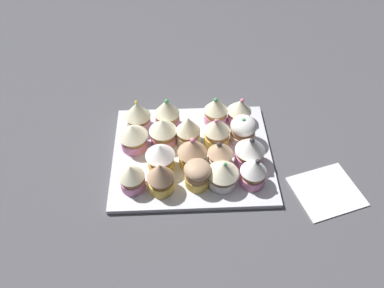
{
  "coord_description": "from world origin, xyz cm",
  "views": [
    {
      "loc": [
        -2.36,
        -56.06,
        66.98
      ],
      "look_at": [
        0.0,
        0.0,
        4.2
      ],
      "focal_mm": 35.46,
      "sensor_mm": 36.0,
      "label": 1
    }
  ],
  "objects": [
    {
      "name": "cupcake_4",
      "position": [
        12.36,
        -8.79,
        4.79
      ],
      "size": [
        5.53,
        5.53,
        7.34
      ],
      "color": "pink",
      "rests_on": "baking_tray"
    },
    {
      "name": "cupcake_16",
      "position": [
        6.12,
        10.01,
        4.89
      ],
      "size": [
        5.67,
        5.67,
        7.59
      ],
      "color": "pink",
      "rests_on": "baking_tray"
    },
    {
      "name": "ground_plane",
      "position": [
        0.0,
        0.0,
        -1.5
      ],
      "size": [
        180.0,
        180.0,
        3.0
      ],
      "primitive_type": "cube",
      "color": "#4C4C51"
    },
    {
      "name": "cupcake_9",
      "position": [
        -13.13,
        2.46,
        4.74
      ],
      "size": [
        6.72,
        6.72,
        6.72
      ],
      "color": "pink",
      "rests_on": "baking_tray"
    },
    {
      "name": "cupcake_5",
      "position": [
        -6.95,
        -3.84,
        4.91
      ],
      "size": [
        6.43,
        6.43,
        7.0
      ],
      "color": "#EFC651",
      "rests_on": "baking_tray"
    },
    {
      "name": "cupcake_15",
      "position": [
        -5.55,
        9.08,
        5.21
      ],
      "size": [
        5.9,
        5.9,
        8.3
      ],
      "color": "pink",
      "rests_on": "baking_tray"
    },
    {
      "name": "cupcake_10",
      "position": [
        -6.44,
        3.65,
        4.88
      ],
      "size": [
        6.38,
        6.38,
        7.02
      ],
      "color": "pink",
      "rests_on": "baking_tray"
    },
    {
      "name": "baking_tray",
      "position": [
        0.0,
        0.0,
        0.6
      ],
      "size": [
        35.92,
        29.65,
        1.2
      ],
      "color": "silver",
      "rests_on": "ground_plane"
    },
    {
      "name": "cupcake_8",
      "position": [
        12.41,
        -3.21,
        5.29
      ],
      "size": [
        6.53,
        6.53,
        8.29
      ],
      "color": "pink",
      "rests_on": "baking_tray"
    },
    {
      "name": "cupcake_12",
      "position": [
        5.76,
        2.79,
        5.22
      ],
      "size": [
        5.93,
        5.93,
        8.2
      ],
      "color": "#EFC651",
      "rests_on": "baking_tray"
    },
    {
      "name": "cupcake_0",
      "position": [
        -12.75,
        -8.91,
        4.63
      ],
      "size": [
        5.4,
        5.4,
        6.72
      ],
      "color": "pink",
      "rests_on": "baking_tray"
    },
    {
      "name": "cupcake_13",
      "position": [
        11.84,
        3.58,
        4.6
      ],
      "size": [
        5.93,
        5.93,
        7.13
      ],
      "color": "white",
      "rests_on": "baking_tray"
    },
    {
      "name": "cupcake_1",
      "position": [
        -6.8,
        -9.63,
        5.24
      ],
      "size": [
        5.65,
        5.65,
        7.85
      ],
      "color": "#EFC651",
      "rests_on": "baking_tray"
    },
    {
      "name": "cupcake_6",
      "position": [
        0.1,
        -2.85,
        5.06
      ],
      "size": [
        6.58,
        6.58,
        7.7
      ],
      "color": "#EFC651",
      "rests_on": "baking_tray"
    },
    {
      "name": "cupcake_17",
      "position": [
        11.79,
        9.93,
        4.63
      ],
      "size": [
        5.85,
        5.85,
        6.85
      ],
      "color": "pink",
      "rests_on": "baking_tray"
    },
    {
      "name": "cupcake_14",
      "position": [
        -12.45,
        8.98,
        5.03
      ],
      "size": [
        6.1,
        6.1,
        7.7
      ],
      "color": "white",
      "rests_on": "baking_tray"
    },
    {
      "name": "cupcake_3",
      "position": [
        6.01,
        -8.75,
        4.78
      ],
      "size": [
        6.7,
        6.7,
        7.08
      ],
      "color": "white",
      "rests_on": "baking_tray"
    },
    {
      "name": "cupcake_7",
      "position": [
        5.96,
        -3.7,
        4.66
      ],
      "size": [
        5.59,
        5.59,
        7.07
      ],
      "color": "white",
      "rests_on": "baking_tray"
    },
    {
      "name": "cupcake_11",
      "position": [
        -0.75,
        3.63,
        5.02
      ],
      "size": [
        5.63,
        5.63,
        7.52
      ],
      "color": "white",
      "rests_on": "baking_tray"
    },
    {
      "name": "napkin",
      "position": [
        28.23,
        -11.14,
        0.3
      ],
      "size": [
        16.08,
        15.08,
        0.6
      ],
      "primitive_type": "cube",
      "rotation": [
        0.0,
        0.0,
        0.28
      ],
      "color": "white",
      "rests_on": "ground_plane"
    },
    {
      "name": "cupcake_2",
      "position": [
        0.74,
        -8.65,
        4.52
      ],
      "size": [
        5.62,
        5.62,
        6.38
      ],
      "color": "#EFC651",
      "rests_on": "baking_tray"
    }
  ]
}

